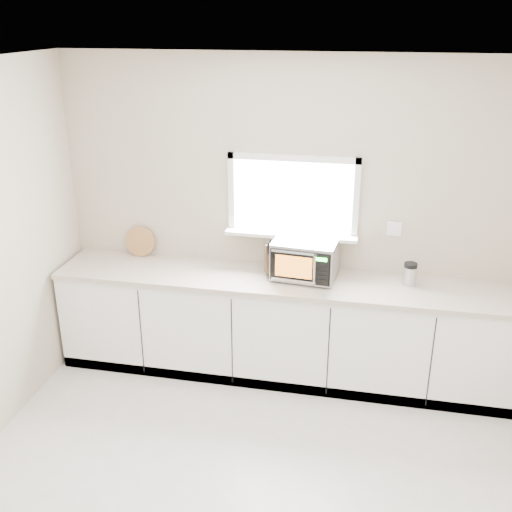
# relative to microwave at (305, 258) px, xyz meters

# --- Properties ---
(back_wall) EXTENTS (4.00, 0.17, 2.70)m
(back_wall) POSITION_rel_microwave_xyz_m (-0.15, 0.24, 0.27)
(back_wall) COLOR #B8A692
(back_wall) RESTS_ON ground
(cabinets) EXTENTS (3.92, 0.60, 0.88)m
(cabinets) POSITION_rel_microwave_xyz_m (-0.15, -0.06, -0.65)
(cabinets) COLOR white
(cabinets) RESTS_ON ground
(countertop) EXTENTS (3.92, 0.64, 0.04)m
(countertop) POSITION_rel_microwave_xyz_m (-0.15, -0.07, -0.19)
(countertop) COLOR beige
(countertop) RESTS_ON cabinets
(microwave) EXTENTS (0.54, 0.46, 0.33)m
(microwave) POSITION_rel_microwave_xyz_m (0.00, 0.00, 0.00)
(microwave) COLOR black
(microwave) RESTS_ON countertop
(knife_block) EXTENTS (0.16, 0.25, 0.33)m
(knife_block) POSITION_rel_microwave_xyz_m (-0.29, 0.02, -0.03)
(knife_block) COLOR #4B311A
(knife_block) RESTS_ON countertop
(cutting_board) EXTENTS (0.27, 0.07, 0.27)m
(cutting_board) POSITION_rel_microwave_xyz_m (-1.52, 0.18, -0.04)
(cutting_board) COLOR #AF6B43
(cutting_board) RESTS_ON countertop
(coffee_grinder) EXTENTS (0.13, 0.13, 0.19)m
(coffee_grinder) POSITION_rel_microwave_xyz_m (0.85, 0.03, -0.08)
(coffee_grinder) COLOR #ACAEB4
(coffee_grinder) RESTS_ON countertop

